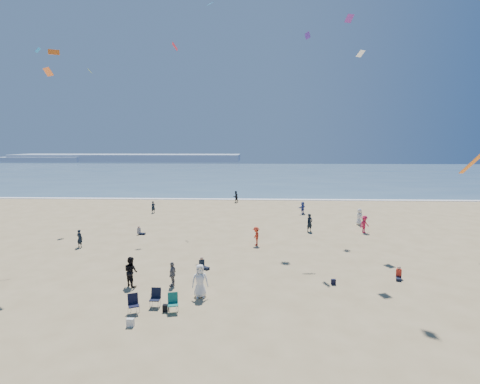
{
  "coord_description": "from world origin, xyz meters",
  "views": [
    {
      "loc": [
        2.84,
        -12.41,
        8.73
      ],
      "look_at": [
        2.0,
        8.0,
        6.05
      ],
      "focal_mm": 28.0,
      "sensor_mm": 36.0,
      "label": 1
    }
  ],
  "objects": [
    {
      "name": "ocean",
      "position": [
        0.0,
        95.0,
        0.03
      ],
      "size": [
        220.0,
        100.0,
        0.06
      ],
      "primitive_type": "cube",
      "color": "#476B84",
      "rests_on": "ground"
    },
    {
      "name": "surf_line",
      "position": [
        0.0,
        45.0,
        0.04
      ],
      "size": [
        220.0,
        1.2,
        0.08
      ],
      "primitive_type": "cube",
      "color": "white",
      "rests_on": "ground"
    },
    {
      "name": "headland_far",
      "position": [
        -60.0,
        170.0,
        1.6
      ],
      "size": [
        110.0,
        20.0,
        3.2
      ],
      "primitive_type": "cube",
      "color": "#7A8EA8",
      "rests_on": "ground"
    },
    {
      "name": "headland_near",
      "position": [
        -100.0,
        165.0,
        1.0
      ],
      "size": [
        40.0,
        14.0,
        2.0
      ],
      "primitive_type": "cube",
      "color": "#7A8EA8",
      "rests_on": "ground"
    },
    {
      "name": "standing_flyers",
      "position": [
        6.16,
        15.64,
        0.86
      ],
      "size": [
        30.64,
        48.66,
        1.92
      ],
      "color": "silver",
      "rests_on": "ground"
    },
    {
      "name": "seated_group",
      "position": [
        1.9,
        7.2,
        0.42
      ],
      "size": [
        21.35,
        30.12,
        0.84
      ],
      "color": "white",
      "rests_on": "ground"
    },
    {
      "name": "chair_cluster",
      "position": [
        -2.42,
        5.97,
        0.5
      ],
      "size": [
        2.76,
        1.5,
        1.0
      ],
      "color": "black",
      "rests_on": "ground"
    },
    {
      "name": "white_tote",
      "position": [
        -3.11,
        4.29,
        0.2
      ],
      "size": [
        0.35,
        0.2,
        0.4
      ],
      "primitive_type": "cube",
      "color": "silver",
      "rests_on": "ground"
    },
    {
      "name": "black_backpack",
      "position": [
        -1.8,
        5.95,
        0.19
      ],
      "size": [
        0.3,
        0.22,
        0.38
      ],
      "primitive_type": "cube",
      "color": "black",
      "rests_on": "ground"
    },
    {
      "name": "navy_bag",
      "position": [
        7.72,
        10.1,
        0.17
      ],
      "size": [
        0.28,
        0.18,
        0.34
      ],
      "primitive_type": "cube",
      "color": "black",
      "rests_on": "ground"
    },
    {
      "name": "kites_aloft",
      "position": [
        9.88,
        13.67,
        15.17
      ],
      "size": [
        41.04,
        40.59,
        29.25
      ],
      "color": "#25AD5F",
      "rests_on": "ground"
    }
  ]
}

